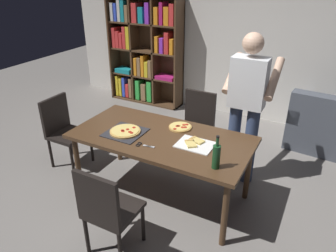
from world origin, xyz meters
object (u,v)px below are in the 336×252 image
object	(u,v)px
chair_far_side	(197,122)
second_pizza_plain	(180,127)
dining_table	(161,142)
chair_near_camera	(107,208)
pepperoni_pizza_on_tray	(125,132)
person_serving_pizza	(247,102)
wine_bottle	(216,156)
kitchen_scissors	(142,145)
bookshelf	(144,50)
chair_left_end	(63,128)

from	to	relation	value
chair_far_side	second_pizza_plain	size ratio (longest dim) A/B	3.58
dining_table	chair_near_camera	xyz separation A→B (m)	(-0.00, -0.95, -0.17)
second_pizza_plain	pepperoni_pizza_on_tray	bearing A→B (deg)	-140.99
chair_near_camera	chair_far_side	world-z (taller)	same
second_pizza_plain	dining_table	bearing A→B (deg)	-109.90
dining_table	second_pizza_plain	world-z (taller)	second_pizza_plain
person_serving_pizza	wine_bottle	world-z (taller)	person_serving_pizza
kitchen_scissors	second_pizza_plain	world-z (taller)	second_pizza_plain
kitchen_scissors	chair_near_camera	bearing A→B (deg)	-84.29
chair_near_camera	chair_far_side	distance (m)	1.90
pepperoni_pizza_on_tray	wine_bottle	world-z (taller)	wine_bottle
bookshelf	wine_bottle	world-z (taller)	bookshelf
dining_table	pepperoni_pizza_on_tray	bearing A→B (deg)	-162.44
chair_near_camera	person_serving_pizza	distance (m)	1.87
kitchen_scissors	second_pizza_plain	distance (m)	0.55
chair_far_side	wine_bottle	size ratio (longest dim) A/B	2.85
person_serving_pizza	dining_table	bearing A→B (deg)	-132.67
chair_near_camera	chair_left_end	distance (m)	1.71
dining_table	kitchen_scissors	distance (m)	0.28
chair_left_end	pepperoni_pizza_on_tray	distance (m)	1.09
person_serving_pizza	second_pizza_plain	bearing A→B (deg)	-140.91
pepperoni_pizza_on_tray	second_pizza_plain	size ratio (longest dim) A/B	1.54
chair_near_camera	wine_bottle	distance (m)	1.03
chair_left_end	person_serving_pizza	xyz separation A→B (m)	(2.09, 0.73, 0.49)
chair_near_camera	kitchen_scissors	distance (m)	0.73
dining_table	chair_far_side	world-z (taller)	chair_far_side
bookshelf	second_pizza_plain	xyz separation A→B (m)	(1.76, -2.11, -0.22)
wine_bottle	kitchen_scissors	size ratio (longest dim) A/B	1.61
chair_near_camera	kitchen_scissors	world-z (taller)	chair_near_camera
chair_far_side	pepperoni_pizza_on_tray	xyz separation A→B (m)	(-0.37, -1.07, 0.25)
chair_far_side	chair_left_end	world-z (taller)	same
chair_near_camera	kitchen_scissors	xyz separation A→B (m)	(-0.07, 0.69, 0.24)
pepperoni_pizza_on_tray	chair_left_end	bearing A→B (deg)	173.61
chair_left_end	second_pizza_plain	distance (m)	1.56
dining_table	bookshelf	distance (m)	2.92
bookshelf	kitchen_scissors	size ratio (longest dim) A/B	9.95
person_serving_pizza	second_pizza_plain	world-z (taller)	person_serving_pizza
chair_far_side	chair_left_end	bearing A→B (deg)	-146.25
bookshelf	dining_table	bearing A→B (deg)	-54.86
chair_near_camera	person_serving_pizza	world-z (taller)	person_serving_pizza
wine_bottle	chair_left_end	bearing A→B (deg)	172.22
dining_table	wine_bottle	world-z (taller)	wine_bottle
dining_table	second_pizza_plain	size ratio (longest dim) A/B	7.44
dining_table	chair_far_side	size ratio (longest dim) A/B	2.08
chair_near_camera	second_pizza_plain	distance (m)	1.24
dining_table	wine_bottle	size ratio (longest dim) A/B	5.92
chair_near_camera	chair_far_side	size ratio (longest dim) A/B	1.00
person_serving_pizza	chair_left_end	bearing A→B (deg)	-160.79
chair_near_camera	chair_left_end	world-z (taller)	same
chair_near_camera	wine_bottle	size ratio (longest dim) A/B	2.85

